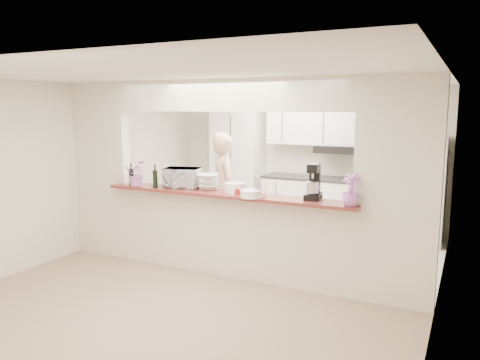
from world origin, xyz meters
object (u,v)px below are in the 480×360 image
Objects in this scene: toaster_oven at (182,178)px; stand_mixer at (314,183)px; person at (224,192)px; refrigerator at (420,190)px.

stand_mixer is (1.81, 0.01, 0.06)m from toaster_oven.
person reaches higher than toaster_oven.
refrigerator is 2.78m from stand_mixer.
refrigerator reaches higher than stand_mixer.
stand_mixer is at bearing -14.69° from toaster_oven.
person is at bearing 68.03° from toaster_oven.
refrigerator is 3.80m from toaster_oven.
refrigerator is at bearing 28.26° from toaster_oven.
person is (-1.70, 0.95, -0.39)m from stand_mixer.
refrigerator reaches higher than toaster_oven.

